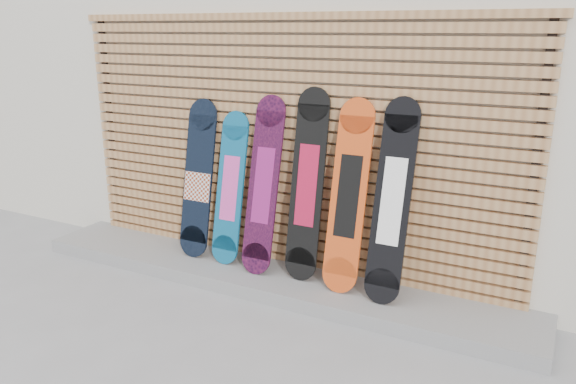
% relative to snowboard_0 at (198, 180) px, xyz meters
% --- Properties ---
extents(ground, '(80.00, 80.00, 0.00)m').
position_rel_snowboard_0_xyz_m(ground, '(0.93, -0.78, -0.83)').
color(ground, gray).
rests_on(ground, ground).
extents(building, '(12.00, 5.00, 3.60)m').
position_rel_snowboard_0_xyz_m(building, '(1.43, 2.72, 0.97)').
color(building, beige).
rests_on(building, ground).
extents(concrete_step, '(4.60, 0.70, 0.12)m').
position_rel_snowboard_0_xyz_m(concrete_step, '(0.78, -0.10, -0.77)').
color(concrete_step, gray).
rests_on(concrete_step, ground).
extents(slat_wall, '(4.26, 0.08, 2.29)m').
position_rel_snowboard_0_xyz_m(slat_wall, '(0.78, 0.19, 0.38)').
color(slat_wall, '#A16F43').
rests_on(slat_wall, ground).
extents(snowboard_0, '(0.30, 0.32, 1.44)m').
position_rel_snowboard_0_xyz_m(snowboard_0, '(0.00, 0.00, 0.00)').
color(snowboard_0, black).
rests_on(snowboard_0, concrete_step).
extents(snowboard_1, '(0.26, 0.32, 1.35)m').
position_rel_snowboard_0_xyz_m(snowboard_1, '(0.35, 0.00, -0.03)').
color(snowboard_1, '#0D547D').
rests_on(snowboard_1, concrete_step).
extents(snowboard_2, '(0.28, 0.38, 1.51)m').
position_rel_snowboard_0_xyz_m(snowboard_2, '(0.71, -0.03, 0.05)').
color(snowboard_2, black).
rests_on(snowboard_2, concrete_step).
extents(snowboard_3, '(0.29, 0.31, 1.60)m').
position_rel_snowboard_0_xyz_m(snowboard_3, '(1.11, 0.01, 0.09)').
color(snowboard_3, black).
rests_on(snowboard_3, concrete_step).
extents(snowboard_4, '(0.29, 0.37, 1.53)m').
position_rel_snowboard_0_xyz_m(snowboard_4, '(1.48, -0.03, 0.06)').
color(snowboard_4, '#D54916').
rests_on(snowboard_4, concrete_step).
extents(snowboard_5, '(0.28, 0.40, 1.56)m').
position_rel_snowboard_0_xyz_m(snowboard_5, '(1.85, -0.04, 0.07)').
color(snowboard_5, black).
rests_on(snowboard_5, concrete_step).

